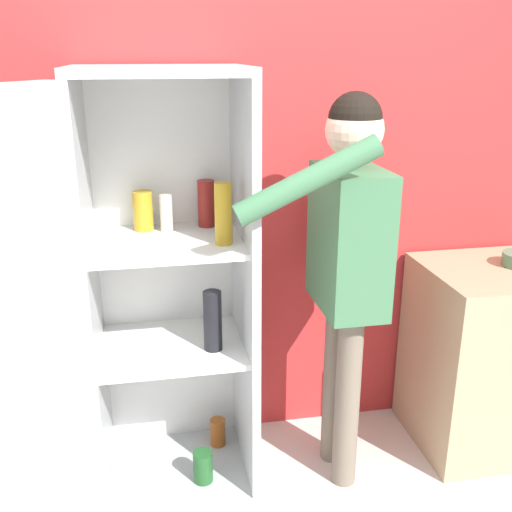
% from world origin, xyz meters
% --- Properties ---
extents(wall_back, '(7.00, 0.06, 2.55)m').
position_xyz_m(wall_back, '(0.00, 0.98, 1.27)').
color(wall_back, '#B72D2D').
rests_on(wall_back, ground_plane).
extents(refrigerator, '(1.07, 1.11, 1.79)m').
position_xyz_m(refrigerator, '(-0.48, 0.57, 0.89)').
color(refrigerator, '#B7BABC').
rests_on(refrigerator, ground_plane).
extents(person, '(0.63, 0.56, 1.70)m').
position_xyz_m(person, '(0.37, 0.54, 1.09)').
color(person, '#726656').
rests_on(person, ground_plane).
extents(counter, '(0.62, 0.59, 0.90)m').
position_xyz_m(counter, '(1.13, 0.64, 0.45)').
color(counter, tan).
rests_on(counter, ground_plane).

